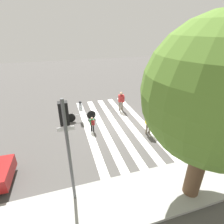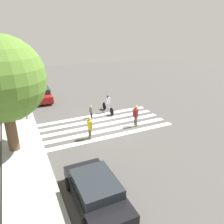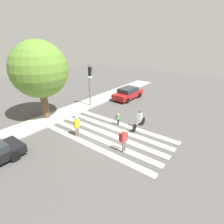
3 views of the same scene
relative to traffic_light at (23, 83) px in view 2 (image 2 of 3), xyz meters
name	(u,v)px [view 2 (image 2 of 3)]	position (x,y,z in m)	size (l,w,h in m)	color
ground_plane	(104,125)	(-3.61, -5.43, -3.23)	(60.00, 60.00, 0.00)	#4C4947
sidewalk_curb	(22,140)	(-3.61, 0.82, -3.16)	(36.00, 2.50, 0.14)	#9E9E99
crosswalk_stripes	(104,124)	(-3.61, -5.43, -3.23)	(4.63, 10.00, 0.01)	white
traffic_light	(23,83)	(0.00, 0.00, 0.00)	(0.60, 0.50, 4.61)	#515456
street_tree	(2,80)	(-4.85, 1.32, 1.41)	(4.96, 4.96, 7.15)	brown
pedestrian_adult_tall_backpack	(136,114)	(-4.86, -7.61, -2.23)	(0.51, 0.47, 1.71)	#6B6051
pedestrian_adult_yellow_jacket	(91,111)	(-1.79, -4.98, -2.58)	(0.33, 0.31, 1.11)	black
pedestrian_adult_blue_shirt	(90,127)	(-5.36, -3.60, -2.28)	(0.47, 0.25, 1.68)	#6B6051
cyclist_mid_street	(108,103)	(-1.27, -6.81, -2.36)	(2.31, 0.41, 1.65)	black
car_parked_dark_suv	(96,190)	(-11.14, -1.82, -2.56)	(4.30, 2.07, 1.26)	black
car_parked_silver_sedan	(41,94)	(4.86, -1.81, -2.50)	(4.48, 2.11, 1.42)	maroon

